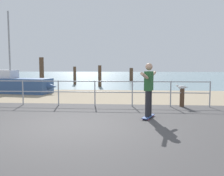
# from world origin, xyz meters

# --- Properties ---
(ground_plane) EXTENTS (24.00, 10.00, 0.04)m
(ground_plane) POSITION_xyz_m (0.00, -1.00, 0.00)
(ground_plane) COLOR #474444
(ground_plane) RESTS_ON ground
(beach_strip) EXTENTS (24.00, 6.00, 0.04)m
(beach_strip) POSITION_xyz_m (0.00, 7.00, 0.00)
(beach_strip) COLOR tan
(beach_strip) RESTS_ON ground
(sea_surface) EXTENTS (72.00, 50.00, 0.04)m
(sea_surface) POSITION_xyz_m (0.00, 35.00, 0.00)
(sea_surface) COLOR #75939E
(sea_surface) RESTS_ON ground
(railing_fence) EXTENTS (12.29, 0.05, 1.05)m
(railing_fence) POSITION_xyz_m (-1.17, 3.60, 0.70)
(railing_fence) COLOR #9EA0A5
(railing_fence) RESTS_ON ground
(sailboat) EXTENTS (5.06, 2.05, 4.89)m
(sailboat) POSITION_xyz_m (-5.02, 7.84, 0.52)
(sailboat) COLOR #335184
(sailboat) RESTS_ON ground
(skateboard) EXTENTS (0.46, 0.82, 0.08)m
(skateboard) POSITION_xyz_m (2.39, 1.38, 0.07)
(skateboard) COLOR #334C8C
(skateboard) RESTS_ON ground
(skateboarder) EXTENTS (0.58, 1.39, 1.65)m
(skateboarder) POSITION_xyz_m (2.39, 1.38, 1.02)
(skateboarder) COLOR #26262B
(skateboarder) RESTS_ON skateboard
(bollard_short) EXTENTS (0.18, 0.18, 0.73)m
(bollard_short) POSITION_xyz_m (3.88, 3.66, 0.36)
(bollard_short) COLOR #513826
(bollard_short) RESTS_ON ground
(seagull) EXTENTS (0.49, 0.18, 0.18)m
(seagull) POSITION_xyz_m (3.86, 3.66, 0.80)
(seagull) COLOR white
(seagull) RESTS_ON bollard_short
(groyne_post_0) EXTENTS (0.36, 0.36, 2.35)m
(groyne_post_0) POSITION_xyz_m (-5.58, 13.30, 1.17)
(groyne_post_0) COLOR #513826
(groyne_post_0) RESTS_ON ground
(groyne_post_1) EXTENTS (0.25, 0.25, 1.59)m
(groyne_post_1) POSITION_xyz_m (-3.11, 14.63, 0.79)
(groyne_post_1) COLOR #513826
(groyne_post_1) RESTS_ON ground
(groyne_post_2) EXTENTS (0.27, 0.27, 1.69)m
(groyne_post_2) POSITION_xyz_m (-0.65, 12.72, 0.84)
(groyne_post_2) COLOR #513826
(groyne_post_2) RESTS_ON ground
(groyne_post_3) EXTENTS (0.39, 0.39, 1.43)m
(groyne_post_3) POSITION_xyz_m (1.82, 19.90, 0.71)
(groyne_post_3) COLOR #513826
(groyne_post_3) RESTS_ON ground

